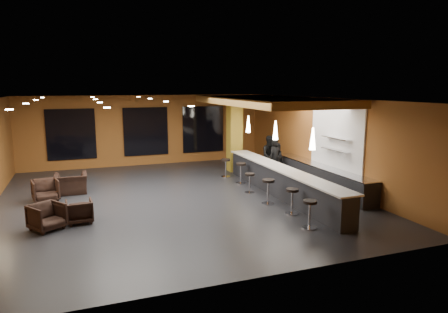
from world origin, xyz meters
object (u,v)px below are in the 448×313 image
object	(u,v)px
pendant_0	(313,139)
bar_stool_2	(268,188)
staff_b	(270,156)
armchair_c	(45,190)
bar_counter	(281,182)
bar_stool_5	(226,166)
bar_stool_1	(292,198)
prep_counter	(320,177)
staff_c	(276,160)
bar_stool_3	(250,180)
bar_stool_4	(241,170)
armchair_b	(80,211)
column	(234,134)
bar_stool_0	(310,210)
armchair_d	(71,184)
pendant_1	(275,130)
staff_a	(275,159)
armchair_a	(47,217)
pendant_2	(248,124)

from	to	relation	value
pendant_0	bar_stool_2	size ratio (longest dim) A/B	0.82
staff_b	armchair_c	xyz separation A→B (m)	(-9.15, -0.99, -0.51)
bar_counter	bar_stool_5	distance (m)	3.58
bar_stool_2	bar_stool_1	bearing A→B (deg)	-79.48
prep_counter	staff_c	size ratio (longest dim) A/B	3.87
staff_c	armchair_c	xyz separation A→B (m)	(-9.22, -0.61, -0.39)
prep_counter	bar_stool_1	distance (m)	3.68
bar_stool_2	bar_stool_3	distance (m)	1.53
bar_stool_2	bar_stool_4	world-z (taller)	same
prep_counter	armchair_b	bearing A→B (deg)	-173.17
staff_b	bar_stool_2	bearing A→B (deg)	-107.66
column	bar_stool_4	distance (m)	2.79
bar_stool_0	bar_stool_3	xyz separation A→B (m)	(-0.06, 4.03, -0.04)
bar_counter	armchair_d	size ratio (longest dim) A/B	6.99
pendant_1	armchair_b	size ratio (longest dim) A/B	0.94
pendant_1	bar_stool_2	size ratio (longest dim) A/B	0.82
bar_stool_2	bar_stool_3	size ratio (longest dim) A/B	1.15
pendant_0	staff_b	world-z (taller)	pendant_0
prep_counter	pendant_0	size ratio (longest dim) A/B	8.57
staff_a	prep_counter	bearing A→B (deg)	-76.15
bar_counter	pendant_1	size ratio (longest dim) A/B	11.43
armchair_a	armchair_b	size ratio (longest dim) A/B	1.10
bar_counter	bar_stool_0	size ratio (longest dim) A/B	9.82
bar_stool_2	bar_stool_3	bearing A→B (deg)	90.39
bar_counter	armchair_a	xyz separation A→B (m)	(-7.77, -0.89, -0.13)
column	staff_c	size ratio (longest dim) A/B	2.26
armchair_d	bar_stool_1	size ratio (longest dim) A/B	1.40
armchair_b	bar_stool_3	distance (m)	6.15
staff_b	pendant_0	bearing A→B (deg)	-92.84
pendant_0	armchair_b	bearing A→B (deg)	168.30
pendant_1	bar_stool_1	distance (m)	3.19
pendant_0	bar_stool_5	size ratio (longest dim) A/B	0.87
pendant_2	bar_stool_4	world-z (taller)	pendant_2
staff_c	armchair_c	size ratio (longest dim) A/B	1.83
bar_stool_4	prep_counter	bearing A→B (deg)	-32.02
armchair_a	staff_b	bearing A→B (deg)	-9.91
bar_counter	armchair_a	distance (m)	7.83
column	armchair_c	bearing A→B (deg)	-162.98
bar_stool_0	pendant_0	bearing A→B (deg)	57.18
column	pendant_0	bearing A→B (deg)	-90.00
bar_counter	bar_stool_2	distance (m)	1.21
column	armchair_a	world-z (taller)	column
bar_stool_2	staff_b	bearing A→B (deg)	62.63
pendant_2	bar_stool_0	distance (m)	6.62
pendant_2	bar_stool_0	bearing A→B (deg)	-97.62
armchair_a	armchair_d	size ratio (longest dim) A/B	0.72
staff_c	bar_stool_2	size ratio (longest dim) A/B	1.81
armchair_c	bar_stool_1	bearing A→B (deg)	-41.38
staff_a	bar_stool_0	world-z (taller)	staff_a
staff_b	bar_stool_4	size ratio (longest dim) A/B	2.08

